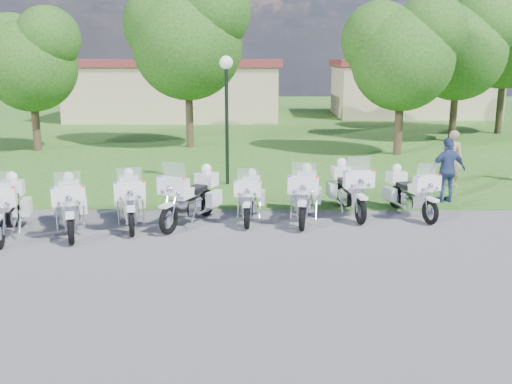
{
  "coord_description": "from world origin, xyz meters",
  "views": [
    {
      "loc": [
        -0.12,
        -12.66,
        4.23
      ],
      "look_at": [
        -0.23,
        1.2,
        0.95
      ],
      "focal_mm": 40.0,
      "sensor_mm": 36.0,
      "label": 1
    }
  ],
  "objects_px": {
    "motorcycle_0": "(7,206)",
    "motorcycle_4": "(250,196)",
    "motorcycle_2": "(130,199)",
    "lamp_post": "(226,89)",
    "bystander_c": "(448,170)",
    "bystander_a": "(452,159)",
    "motorcycle_3": "(191,196)",
    "motorcycle_1": "(70,205)",
    "motorcycle_6": "(349,188)",
    "motorcycle_5": "(305,194)",
    "motorcycle_7": "(410,191)"
  },
  "relations": [
    {
      "from": "bystander_a",
      "to": "motorcycle_1",
      "type": "bearing_deg",
      "value": 68.55
    },
    {
      "from": "motorcycle_1",
      "to": "lamp_post",
      "type": "relative_size",
      "value": 0.56
    },
    {
      "from": "motorcycle_6",
      "to": "lamp_post",
      "type": "height_order",
      "value": "lamp_post"
    },
    {
      "from": "lamp_post",
      "to": "bystander_c",
      "type": "distance_m",
      "value": 7.46
    },
    {
      "from": "lamp_post",
      "to": "bystander_c",
      "type": "xyz_separation_m",
      "value": [
        6.69,
        -2.4,
        -2.26
      ]
    },
    {
      "from": "motorcycle_3",
      "to": "bystander_a",
      "type": "height_order",
      "value": "bystander_a"
    },
    {
      "from": "motorcycle_3",
      "to": "motorcycle_4",
      "type": "relative_size",
      "value": 1.08
    },
    {
      "from": "lamp_post",
      "to": "bystander_a",
      "type": "xyz_separation_m",
      "value": [
        7.53,
        -0.27,
        -2.28
      ]
    },
    {
      "from": "motorcycle_3",
      "to": "bystander_c",
      "type": "relative_size",
      "value": 1.26
    },
    {
      "from": "bystander_c",
      "to": "motorcycle_6",
      "type": "bearing_deg",
      "value": 10.49
    },
    {
      "from": "motorcycle_2",
      "to": "motorcycle_5",
      "type": "distance_m",
      "value": 4.56
    },
    {
      "from": "motorcycle_1",
      "to": "motorcycle_4",
      "type": "relative_size",
      "value": 1.07
    },
    {
      "from": "bystander_c",
      "to": "bystander_a",
      "type": "bearing_deg",
      "value": -123.9
    },
    {
      "from": "motorcycle_4",
      "to": "motorcycle_6",
      "type": "bearing_deg",
      "value": -164.54
    },
    {
      "from": "motorcycle_0",
      "to": "motorcycle_1",
      "type": "height_order",
      "value": "motorcycle_0"
    },
    {
      "from": "bystander_c",
      "to": "lamp_post",
      "type": "bearing_deg",
      "value": -32.1
    },
    {
      "from": "motorcycle_3",
      "to": "motorcycle_7",
      "type": "bearing_deg",
      "value": -147.59
    },
    {
      "from": "motorcycle_2",
      "to": "motorcycle_4",
      "type": "height_order",
      "value": "motorcycle_2"
    },
    {
      "from": "motorcycle_4",
      "to": "motorcycle_5",
      "type": "distance_m",
      "value": 1.46
    },
    {
      "from": "motorcycle_1",
      "to": "bystander_c",
      "type": "xyz_separation_m",
      "value": [
        10.25,
        3.11,
        0.26
      ]
    },
    {
      "from": "bystander_a",
      "to": "motorcycle_3",
      "type": "bearing_deg",
      "value": 71.61
    },
    {
      "from": "lamp_post",
      "to": "bystander_a",
      "type": "distance_m",
      "value": 7.87
    },
    {
      "from": "motorcycle_3",
      "to": "motorcycle_5",
      "type": "xyz_separation_m",
      "value": [
        2.98,
        0.35,
        -0.02
      ]
    },
    {
      "from": "lamp_post",
      "to": "motorcycle_5",
      "type": "bearing_deg",
      "value": -61.99
    },
    {
      "from": "motorcycle_7",
      "to": "motorcycle_3",
      "type": "bearing_deg",
      "value": -9.68
    },
    {
      "from": "motorcycle_3",
      "to": "bystander_c",
      "type": "height_order",
      "value": "bystander_c"
    },
    {
      "from": "bystander_a",
      "to": "motorcycle_5",
      "type": "bearing_deg",
      "value": 81.21
    },
    {
      "from": "motorcycle_0",
      "to": "motorcycle_4",
      "type": "bearing_deg",
      "value": -178.35
    },
    {
      "from": "motorcycle_6",
      "to": "bystander_a",
      "type": "height_order",
      "value": "bystander_a"
    },
    {
      "from": "motorcycle_0",
      "to": "motorcycle_7",
      "type": "xyz_separation_m",
      "value": [
        10.23,
        1.94,
        -0.07
      ]
    },
    {
      "from": "motorcycle_1",
      "to": "motorcycle_7",
      "type": "xyz_separation_m",
      "value": [
        8.79,
        1.68,
        -0.04
      ]
    },
    {
      "from": "bystander_a",
      "to": "bystander_c",
      "type": "distance_m",
      "value": 2.29
    },
    {
      "from": "motorcycle_4",
      "to": "bystander_a",
      "type": "xyz_separation_m",
      "value": [
        6.68,
        4.03,
        0.31
      ]
    },
    {
      "from": "motorcycle_2",
      "to": "motorcycle_4",
      "type": "distance_m",
      "value": 3.13
    },
    {
      "from": "motorcycle_0",
      "to": "motorcycle_5",
      "type": "bearing_deg",
      "value": 178.56
    },
    {
      "from": "motorcycle_3",
      "to": "motorcycle_4",
      "type": "height_order",
      "value": "motorcycle_3"
    },
    {
      "from": "motorcycle_0",
      "to": "motorcycle_7",
      "type": "relative_size",
      "value": 1.12
    },
    {
      "from": "motorcycle_4",
      "to": "lamp_post",
      "type": "xyz_separation_m",
      "value": [
        -0.85,
        4.3,
        2.59
      ]
    },
    {
      "from": "motorcycle_5",
      "to": "lamp_post",
      "type": "relative_size",
      "value": 0.59
    },
    {
      "from": "motorcycle_7",
      "to": "bystander_a",
      "type": "relative_size",
      "value": 1.2
    },
    {
      "from": "motorcycle_0",
      "to": "bystander_a",
      "type": "distance_m",
      "value": 13.68
    },
    {
      "from": "motorcycle_3",
      "to": "motorcycle_1",
      "type": "bearing_deg",
      "value": 39.89
    },
    {
      "from": "motorcycle_2",
      "to": "lamp_post",
      "type": "bearing_deg",
      "value": -128.1
    },
    {
      "from": "motorcycle_2",
      "to": "motorcycle_3",
      "type": "xyz_separation_m",
      "value": [
        1.56,
        0.18,
        0.04
      ]
    },
    {
      "from": "bystander_a",
      "to": "bystander_c",
      "type": "bearing_deg",
      "value": 111.7
    },
    {
      "from": "motorcycle_2",
      "to": "bystander_a",
      "type": "xyz_separation_m",
      "value": [
        9.75,
        4.6,
        0.25
      ]
    },
    {
      "from": "motorcycle_6",
      "to": "motorcycle_0",
      "type": "bearing_deg",
      "value": 5.34
    },
    {
      "from": "motorcycle_0",
      "to": "bystander_a",
      "type": "bearing_deg",
      "value": -168.81
    },
    {
      "from": "motorcycle_4",
      "to": "motorcycle_5",
      "type": "xyz_separation_m",
      "value": [
        1.46,
        -0.04,
        0.08
      ]
    },
    {
      "from": "lamp_post",
      "to": "bystander_a",
      "type": "bearing_deg",
      "value": -2.06
    }
  ]
}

